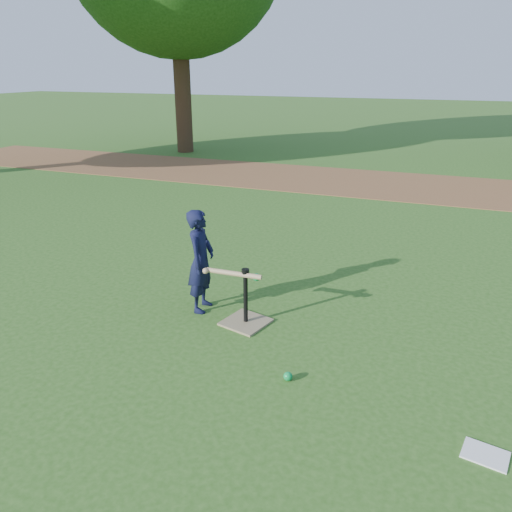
% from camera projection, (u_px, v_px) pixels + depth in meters
% --- Properties ---
extents(ground, '(80.00, 80.00, 0.00)m').
position_uv_depth(ground, '(234.00, 335.00, 5.01)').
color(ground, '#285116').
rests_on(ground, ground).
extents(dirt_strip, '(24.00, 3.00, 0.01)m').
position_uv_depth(dirt_strip, '(363.00, 182.00, 11.55)').
color(dirt_strip, brown).
rests_on(dirt_strip, ground).
extents(child, '(0.32, 0.45, 1.14)m').
position_uv_depth(child, '(201.00, 261.00, 5.37)').
color(child, black).
rests_on(child, ground).
extents(wiffle_ball_ground, '(0.08, 0.08, 0.08)m').
position_uv_depth(wiffle_ball_ground, '(288.00, 376.00, 4.29)').
color(wiffle_ball_ground, '#0C8A3D').
rests_on(wiffle_ball_ground, ground).
extents(clipboard, '(0.34, 0.28, 0.01)m').
position_uv_depth(clipboard, '(485.00, 455.00, 3.47)').
color(clipboard, white).
rests_on(clipboard, ground).
extents(batting_tee, '(0.53, 0.53, 0.61)m').
position_uv_depth(batting_tee, '(246.00, 314.00, 5.22)').
color(batting_tee, '#877755').
rests_on(batting_tee, ground).
extents(swing_action, '(0.63, 0.15, 0.09)m').
position_uv_depth(swing_action, '(235.00, 274.00, 5.08)').
color(swing_action, tan).
rests_on(swing_action, ground).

